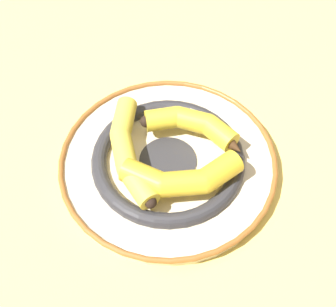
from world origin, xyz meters
name	(u,v)px	position (x,y,z in m)	size (l,w,h in m)	color
ground_plane	(184,173)	(0.00, 0.00, 0.00)	(2.80, 2.80, 0.00)	#E5CC6B
decorative_bowl	(168,162)	(0.02, 0.02, 0.02)	(0.35, 0.35, 0.03)	beige
banana_a	(194,125)	(0.05, -0.03, 0.05)	(0.11, 0.15, 0.03)	yellow
banana_b	(128,149)	(0.03, 0.08, 0.05)	(0.22, 0.05, 0.03)	yellow
banana_c	(180,178)	(-0.04, 0.02, 0.05)	(0.09, 0.20, 0.04)	gold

